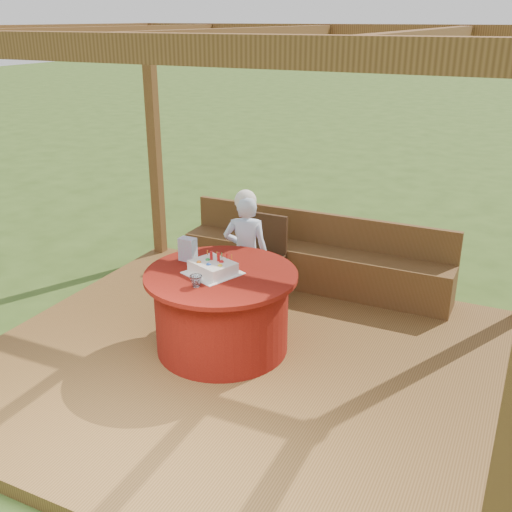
# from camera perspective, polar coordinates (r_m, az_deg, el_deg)

# --- Properties ---
(ground) EXTENTS (60.00, 60.00, 0.00)m
(ground) POSITION_cam_1_polar(r_m,az_deg,el_deg) (5.37, -1.17, -10.86)
(ground) COLOR #304B19
(ground) RESTS_ON ground
(deck) EXTENTS (4.50, 4.00, 0.12)m
(deck) POSITION_cam_1_polar(r_m,az_deg,el_deg) (5.34, -1.18, -10.31)
(deck) COLOR brown
(deck) RESTS_ON ground
(pergola) EXTENTS (4.50, 4.00, 2.72)m
(pergola) POSITION_cam_1_polar(r_m,az_deg,el_deg) (4.55, -1.41, 15.58)
(pergola) COLOR brown
(pergola) RESTS_ON deck
(bench) EXTENTS (3.00, 0.42, 0.80)m
(bench) POSITION_cam_1_polar(r_m,az_deg,el_deg) (6.60, 5.50, -0.69)
(bench) COLOR brown
(bench) RESTS_ON deck
(table) EXTENTS (1.33, 1.33, 0.73)m
(table) POSITION_cam_1_polar(r_m,az_deg,el_deg) (5.31, -3.28, -5.20)
(table) COLOR maroon
(table) RESTS_ON deck
(chair) EXTENTS (0.39, 0.39, 0.84)m
(chair) POSITION_cam_1_polar(r_m,az_deg,el_deg) (6.38, 0.95, 0.42)
(chair) COLOR #372111
(chair) RESTS_ON deck
(elderly_woman) EXTENTS (0.52, 0.43, 1.26)m
(elderly_woman) POSITION_cam_1_polar(r_m,az_deg,el_deg) (5.90, -0.97, 0.50)
(elderly_woman) COLOR #A1C2F0
(elderly_woman) RESTS_ON deck
(birthday_cake) EXTENTS (0.52, 0.52, 0.18)m
(birthday_cake) POSITION_cam_1_polar(r_m,az_deg,el_deg) (5.13, -4.14, -1.09)
(birthday_cake) COLOR white
(birthday_cake) RESTS_ON table
(gift_bag) EXTENTS (0.15, 0.10, 0.21)m
(gift_bag) POSITION_cam_1_polar(r_m,az_deg,el_deg) (5.41, -6.52, 0.64)
(gift_bag) COLOR #D78BC5
(gift_bag) RESTS_ON table
(drinking_glass) EXTENTS (0.14, 0.14, 0.10)m
(drinking_glass) POSITION_cam_1_polar(r_m,az_deg,el_deg) (4.90, -5.74, -2.39)
(drinking_glass) COLOR white
(drinking_glass) RESTS_ON table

